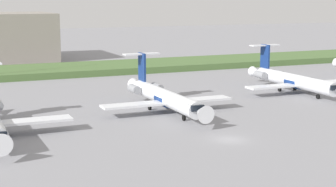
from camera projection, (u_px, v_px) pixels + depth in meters
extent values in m
plane|color=gray|center=(149.00, 102.00, 101.01)|extent=(500.00, 500.00, 0.00)
cube|color=#4C6B38|center=(86.00, 69.00, 141.41)|extent=(320.00, 20.00, 1.65)
cone|color=silver|center=(0.00, 142.00, 63.33)|extent=(2.70, 3.00, 2.70)
cube|color=silver|center=(33.00, 121.00, 77.05)|extent=(11.00, 3.20, 0.36)
cylinder|color=black|center=(1.00, 128.00, 78.79)|extent=(0.35, 0.90, 0.90)
cylinder|color=silver|center=(165.00, 98.00, 91.60)|extent=(2.70, 24.00, 2.70)
cone|color=silver|center=(201.00, 113.00, 79.40)|extent=(2.70, 3.00, 2.70)
cone|color=silver|center=(137.00, 85.00, 104.24)|extent=(2.29, 4.00, 2.29)
cube|color=black|center=(196.00, 107.00, 81.04)|extent=(2.03, 1.80, 0.90)
cylinder|color=navy|center=(165.00, 98.00, 91.63)|extent=(2.76, 3.60, 2.76)
cube|color=silver|center=(134.00, 105.00, 88.49)|extent=(11.00, 3.20, 0.36)
cube|color=silver|center=(199.00, 100.00, 93.12)|extent=(11.00, 3.20, 0.36)
cube|color=navy|center=(142.00, 67.00, 100.85)|extent=(0.36, 3.20, 5.20)
cube|color=silver|center=(141.00, 54.00, 100.70)|extent=(6.80, 1.80, 0.24)
cylinder|color=gray|center=(134.00, 89.00, 98.99)|extent=(1.50, 3.40, 1.50)
cylinder|color=gray|center=(157.00, 87.00, 100.76)|extent=(1.50, 3.40, 1.50)
cylinder|color=gray|center=(184.00, 115.00, 85.13)|extent=(0.20, 0.20, 0.65)
cylinder|color=black|center=(184.00, 118.00, 85.23)|extent=(0.30, 0.90, 0.90)
cylinder|color=black|center=(150.00, 107.00, 93.37)|extent=(0.35, 0.90, 0.90)
cylinder|color=black|center=(170.00, 106.00, 94.86)|extent=(0.35, 0.90, 0.90)
cylinder|color=silver|center=(295.00, 81.00, 110.04)|extent=(2.70, 24.00, 2.70)
cone|color=silver|center=(257.00, 72.00, 122.69)|extent=(2.30, 4.00, 2.29)
cube|color=black|center=(333.00, 87.00, 99.48)|extent=(2.02, 1.80, 0.90)
cylinder|color=navy|center=(295.00, 82.00, 110.07)|extent=(2.76, 3.60, 2.76)
cube|color=silver|center=(273.00, 86.00, 106.93)|extent=(11.00, 3.20, 0.36)
cube|color=silver|center=(321.00, 83.00, 111.56)|extent=(11.00, 3.20, 0.36)
cube|color=navy|center=(265.00, 56.00, 119.29)|extent=(0.36, 3.20, 5.20)
cube|color=silver|center=(265.00, 45.00, 119.14)|extent=(6.80, 1.80, 0.24)
cylinder|color=gray|center=(260.00, 75.00, 117.43)|extent=(1.50, 3.40, 1.50)
cylinder|color=gray|center=(278.00, 74.00, 119.20)|extent=(1.50, 3.40, 1.50)
cylinder|color=gray|center=(318.00, 94.00, 103.57)|extent=(0.20, 0.20, 0.65)
cylinder|color=black|center=(318.00, 97.00, 103.67)|extent=(0.30, 0.90, 0.90)
cylinder|color=black|center=(280.00, 89.00, 111.81)|extent=(0.35, 0.90, 0.90)
cylinder|color=black|center=(295.00, 88.00, 113.30)|extent=(0.35, 0.90, 0.90)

